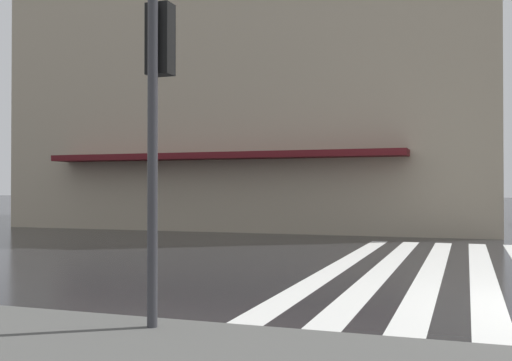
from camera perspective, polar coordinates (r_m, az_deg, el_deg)
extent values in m
cube|color=silver|center=(13.81, 20.47, -7.95)|extent=(13.00, 0.50, 0.01)
cube|color=silver|center=(13.83, 16.28, -7.96)|extent=(13.00, 0.50, 0.01)
cube|color=silver|center=(13.91, 12.12, -7.93)|extent=(13.00, 0.50, 0.01)
cube|color=silver|center=(14.07, 8.04, -7.86)|extent=(13.00, 0.50, 0.01)
cube|color=tan|center=(32.41, 2.37, 12.33)|extent=(16.06, 20.64, 18.14)
cube|color=#591419|center=(23.48, -3.73, 2.32)|extent=(1.20, 14.45, 0.24)
cylinder|color=#333338|center=(7.11, -9.70, 1.65)|extent=(0.12, 0.12, 3.79)
cube|color=black|center=(7.48, -8.99, 12.94)|extent=(0.22, 0.30, 0.85)
sphere|color=red|center=(7.65, -8.55, 14.79)|extent=(0.17, 0.17, 0.17)
sphere|color=orange|center=(7.58, -8.55, 12.75)|extent=(0.17, 0.17, 0.17)
sphere|color=green|center=(7.52, -8.55, 10.68)|extent=(0.17, 0.17, 0.17)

